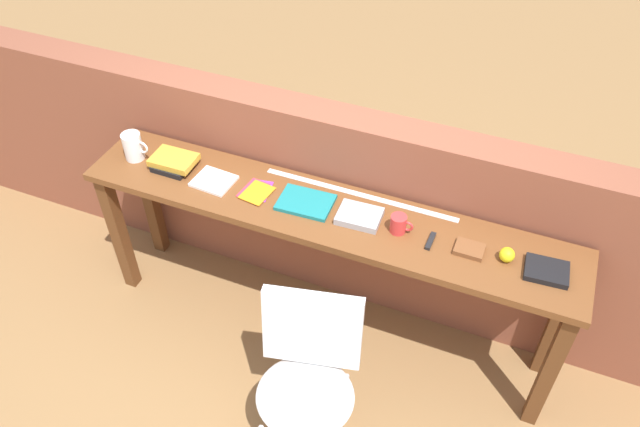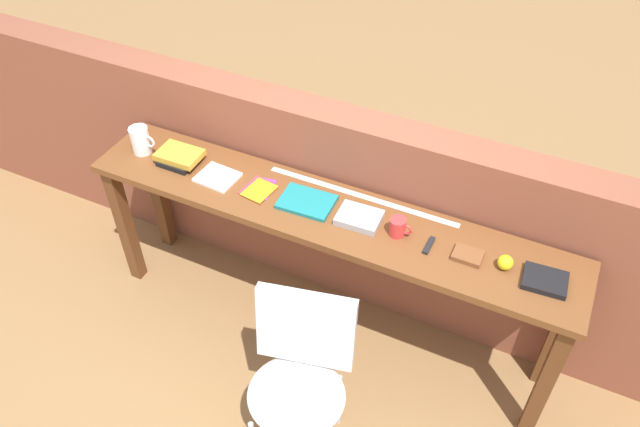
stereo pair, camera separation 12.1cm
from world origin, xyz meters
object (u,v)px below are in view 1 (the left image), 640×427
object	(u,v)px
pitcher_white	(133,146)
sports_ball_small	(507,255)
book_repair_rightmost	(547,271)
pamphlet_pile_colourful	(256,191)
book_stack_leftmost	(173,162)
magazine_cycling	(214,181)
book_open_centre	(306,202)
mug	(399,224)
multitool_folded	(431,241)
chair_white_moulded	(308,373)
leather_journal_brown	(469,249)

from	to	relation	value
pitcher_white	sports_ball_small	size ratio (longest dim) A/B	2.67
book_repair_rightmost	pamphlet_pile_colourful	bearing A→B (deg)	175.65
book_stack_leftmost	sports_ball_small	world-z (taller)	sports_ball_small
magazine_cycling	sports_ball_small	xyz separation A→B (m)	(1.46, 0.02, 0.03)
pitcher_white	pamphlet_pile_colourful	xyz separation A→B (m)	(0.71, -0.00, -0.07)
magazine_cycling	book_open_centre	distance (m)	0.50
pamphlet_pile_colourful	sports_ball_small	size ratio (longest dim) A/B	2.85
magazine_cycling	pamphlet_pile_colourful	distance (m)	0.23
book_stack_leftmost	mug	world-z (taller)	mug
pitcher_white	book_open_centre	bearing A→B (deg)	0.39
pamphlet_pile_colourful	multitool_folded	world-z (taller)	multitool_folded
magazine_cycling	book_repair_rightmost	distance (m)	1.64
book_repair_rightmost	pitcher_white	bearing A→B (deg)	175.62
chair_white_moulded	pamphlet_pile_colourful	bearing A→B (deg)	130.15
magazine_cycling	pamphlet_pile_colourful	world-z (taller)	magazine_cycling
pitcher_white	multitool_folded	xyz separation A→B (m)	(1.60, -0.02, -0.07)
pamphlet_pile_colourful	book_stack_leftmost	bearing A→B (deg)	178.55
mug	book_repair_rightmost	bearing A→B (deg)	-0.55
pamphlet_pile_colourful	book_repair_rightmost	bearing A→B (deg)	-0.22
book_open_centre	book_stack_leftmost	bearing A→B (deg)	177.31
pamphlet_pile_colourful	magazine_cycling	bearing A→B (deg)	-176.46
sports_ball_small	pamphlet_pile_colourful	bearing A→B (deg)	-179.77
chair_white_moulded	book_open_centre	world-z (taller)	book_open_centre
magazine_cycling	book_open_centre	size ratio (longest dim) A/B	0.75
magazine_cycling	sports_ball_small	size ratio (longest dim) A/B	2.87
mug	leather_journal_brown	xyz separation A→B (m)	(0.33, -0.00, -0.03)
leather_journal_brown	pitcher_white	bearing A→B (deg)	-179.87
book_repair_rightmost	magazine_cycling	bearing A→B (deg)	176.19
pitcher_white	leather_journal_brown	distance (m)	1.78
mug	sports_ball_small	bearing A→B (deg)	0.46
magazine_cycling	book_open_centre	world-z (taller)	book_open_centre
pamphlet_pile_colourful	book_open_centre	xyz separation A→B (m)	(0.26, 0.01, 0.01)
sports_ball_small	mug	bearing A→B (deg)	-179.54
book_stack_leftmost	magazine_cycling	xyz separation A→B (m)	(0.25, -0.03, -0.03)
book_stack_leftmost	multitool_folded	bearing A→B (deg)	-1.06
multitool_folded	book_repair_rightmost	xyz separation A→B (m)	(0.51, 0.01, 0.01)
pitcher_white	leather_journal_brown	bearing A→B (deg)	-0.18
pitcher_white	magazine_cycling	distance (m)	0.49
book_stack_leftmost	chair_white_moulded	bearing A→B (deg)	-32.73
multitool_folded	book_open_centre	bearing A→B (deg)	177.85
book_stack_leftmost	leather_journal_brown	size ratio (longest dim) A/B	1.76
book_stack_leftmost	magazine_cycling	size ratio (longest dim) A/B	1.16
pamphlet_pile_colourful	multitool_folded	xyz separation A→B (m)	(0.89, -0.01, 0.00)
book_open_centre	sports_ball_small	world-z (taller)	sports_ball_small
magazine_cycling	leather_journal_brown	distance (m)	1.30
chair_white_moulded	mug	bearing A→B (deg)	74.26
pamphlet_pile_colourful	book_open_centre	bearing A→B (deg)	2.26
multitool_folded	leather_journal_brown	xyz separation A→B (m)	(0.18, 0.01, 0.00)
mug	pitcher_white	bearing A→B (deg)	179.90
pitcher_white	book_open_centre	world-z (taller)	pitcher_white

